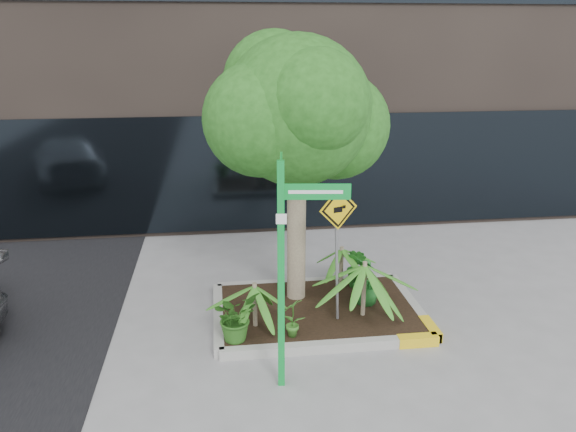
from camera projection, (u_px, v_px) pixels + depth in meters
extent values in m
plane|color=gray|center=(308.00, 325.00, 8.83)|extent=(80.00, 80.00, 0.00)
cube|color=#9E9E99|center=(307.00, 283.00, 10.15)|extent=(3.20, 0.15, 0.15)
cube|color=#9E9E99|center=(331.00, 347.00, 8.08)|extent=(3.20, 0.15, 0.15)
cube|color=#9E9E99|center=(218.00, 317.00, 8.92)|extent=(0.15, 2.20, 0.15)
cube|color=#9E9E99|center=(412.00, 305.00, 9.31)|extent=(0.15, 2.20, 0.15)
cube|color=yellow|center=(418.00, 341.00, 8.24)|extent=(0.60, 0.17, 0.15)
cube|color=black|center=(317.00, 309.00, 9.10)|extent=(3.05, 2.05, 0.06)
cylinder|color=gray|center=(296.00, 224.00, 9.09)|extent=(0.31, 0.31, 2.88)
cylinder|color=gray|center=(303.00, 160.00, 8.77)|extent=(0.54, 0.15, 0.93)
sphere|color=#1E4F16|center=(297.00, 111.00, 8.53)|extent=(2.30, 2.30, 2.30)
sphere|color=#1E4F16|center=(336.00, 126.00, 8.97)|extent=(1.73, 1.73, 1.73)
sphere|color=#1E4F16|center=(260.00, 119.00, 8.31)|extent=(1.73, 1.73, 1.73)
sphere|color=#1E4F16|center=(316.00, 102.00, 7.95)|extent=(1.53, 1.53, 1.53)
sphere|color=#1E4F16|center=(275.00, 82.00, 8.83)|extent=(1.63, 1.63, 1.63)
cylinder|color=gray|center=(364.00, 289.00, 8.71)|extent=(0.07, 0.07, 0.90)
cylinder|color=gray|center=(255.00, 304.00, 8.41)|extent=(0.07, 0.07, 0.70)
cylinder|color=gray|center=(341.00, 265.00, 9.84)|extent=(0.07, 0.07, 0.70)
imported|color=#255718|center=(235.00, 317.00, 8.03)|extent=(0.91, 0.91, 0.72)
imported|color=#206B26|center=(367.00, 281.00, 9.12)|extent=(0.60, 0.60, 0.79)
imported|color=#367424|center=(293.00, 317.00, 8.13)|extent=(0.46, 0.46, 0.62)
imported|color=#1B5919|center=(358.00, 268.00, 9.70)|extent=(0.53, 0.53, 0.74)
cube|color=#0EA038|center=(281.00, 280.00, 6.88)|extent=(0.10, 0.10, 2.98)
cube|color=#0EA038|center=(315.00, 192.00, 6.54)|extent=(0.83, 0.13, 0.19)
cube|color=#0EA038|center=(281.00, 166.00, 6.86)|extent=(0.13, 0.83, 0.19)
cube|color=white|center=(316.00, 192.00, 6.53)|extent=(0.63, 0.09, 0.04)
cube|color=white|center=(280.00, 166.00, 6.86)|extent=(0.09, 0.63, 0.04)
cube|color=white|center=(281.00, 219.00, 6.59)|extent=(0.13, 0.02, 0.13)
cylinder|color=slate|center=(337.00, 260.00, 8.49)|extent=(0.11, 0.19, 1.93)
cube|color=#E6BA0B|center=(338.00, 209.00, 8.22)|extent=(0.61, 0.24, 0.65)
cube|color=black|center=(339.00, 209.00, 8.21)|extent=(0.54, 0.20, 0.57)
cube|color=#E6BA0B|center=(339.00, 209.00, 8.20)|extent=(0.46, 0.17, 0.49)
cube|color=black|center=(338.00, 210.00, 8.20)|extent=(0.14, 0.06, 0.09)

